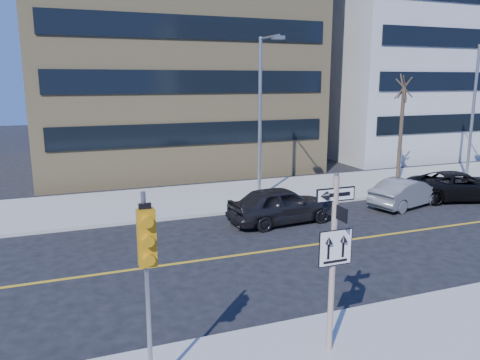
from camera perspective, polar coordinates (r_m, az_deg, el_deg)
name	(u,v)px	position (r m, az deg, el deg)	size (l,w,h in m)	color
ground	(281,306)	(13.39, 5.01, -15.07)	(120.00, 120.00, 0.00)	black
far_sidewalk	(454,176)	(33.04, 24.60, 0.49)	(66.00, 6.00, 0.15)	#AFADA4
sign_pole	(333,254)	(10.39, 11.31, -8.82)	(0.92, 0.92, 4.06)	silver
traffic_signal	(147,254)	(8.70, -11.26, -8.86)	(0.32, 0.45, 4.00)	gray
parked_car_a	(281,205)	(20.35, 5.08, -3.02)	(4.74, 1.91, 1.61)	black
parked_car_b	(407,193)	(24.30, 19.67, -1.45)	(4.26, 1.48, 1.40)	slate
parked_car_c	(460,186)	(26.74, 25.27, -0.66)	(5.26, 2.42, 1.46)	black
streetlight_a	(262,108)	(23.40, 2.69, 8.80)	(0.55, 2.25, 8.00)	gray
streetlight_b	(477,103)	(31.65, 26.94, 8.38)	(0.55, 2.25, 8.00)	gray
street_tree_west	(404,90)	(28.58, 19.35, 10.29)	(1.80, 1.80, 6.35)	#362820
building_brick	(162,40)	(36.54, -9.53, 16.51)	(18.00, 18.00, 18.00)	tan
building_grey_mid	(410,64)	(45.39, 20.03, 13.17)	(20.00, 16.00, 15.00)	#ACAFB2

